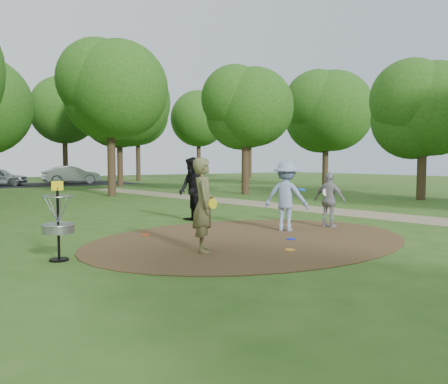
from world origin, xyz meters
TOP-DOWN VIEW (x-y plane):
  - ground at (0.00, 0.00)m, footprint 100.00×100.00m
  - dirt_clearing at (0.00, 0.00)m, footprint 8.40×8.40m
  - footpath at (6.50, 2.00)m, footprint 7.55×39.89m
  - parking_lot at (2.00, 30.00)m, footprint 14.00×8.00m
  - player_observer_with_disc at (-1.77, -0.60)m, footprint 0.77×0.87m
  - player_throwing_with_disc at (1.57, 0.48)m, footprint 1.40×1.43m
  - player_walking_with_disc at (0.35, 3.44)m, footprint 0.85×1.05m
  - player_waiting_with_disc at (3.02, 0.21)m, footprint 0.62×1.01m
  - disc_ground_cyan at (-0.57, 1.39)m, footprint 0.22×0.22m
  - disc_ground_blue at (0.73, -0.62)m, footprint 0.22×0.22m
  - disc_ground_red at (-1.93, 1.97)m, footprint 0.22×0.22m
  - car_right at (3.91, 29.85)m, footprint 4.67×1.68m
  - disc_ground_orange at (-0.21, -1.59)m, footprint 0.22×0.22m
  - disc_golf_basket at (-4.50, 0.30)m, footprint 0.63×0.63m
  - tree_ring at (2.14, 9.94)m, footprint 37.01×46.17m

SIDE VIEW (x-z plane):
  - ground at x=0.00m, z-range 0.00..0.00m
  - parking_lot at x=2.00m, z-range 0.00..0.01m
  - footpath at x=6.50m, z-range 0.00..0.01m
  - dirt_clearing at x=0.00m, z-range 0.00..0.02m
  - disc_ground_cyan at x=-0.57m, z-range 0.02..0.04m
  - disc_ground_blue at x=0.73m, z-range 0.02..0.04m
  - disc_ground_red at x=-1.93m, z-range 0.02..0.04m
  - disc_ground_orange at x=-0.21m, z-range 0.02..0.04m
  - car_right at x=3.91m, z-range 0.00..1.53m
  - player_waiting_with_disc at x=3.02m, z-range 0.00..1.61m
  - disc_golf_basket at x=-4.50m, z-range 0.10..1.64m
  - player_throwing_with_disc at x=1.57m, z-range 0.00..1.92m
  - player_observer_with_disc at x=-1.77m, z-range 0.00..1.99m
  - player_walking_with_disc at x=0.35m, z-range 0.00..2.05m
  - tree_ring at x=2.14m, z-range 0.50..10.18m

